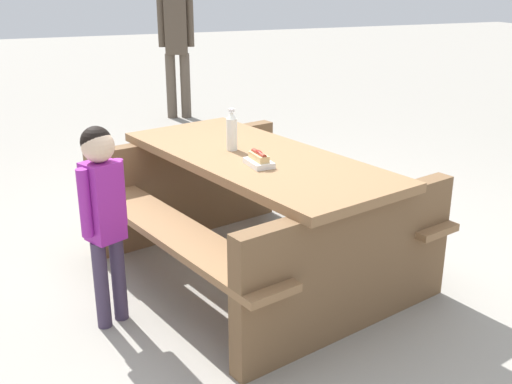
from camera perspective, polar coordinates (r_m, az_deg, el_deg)
name	(u,v)px	position (r m, az deg, el deg)	size (l,w,h in m)	color
ground_plane	(256,273)	(3.79, 0.00, -7.49)	(30.00, 30.00, 0.00)	gray
picnic_table	(256,205)	(3.61, 0.00, -1.20)	(2.11, 1.84, 0.75)	olive
soda_bottle	(232,131)	(3.58, -2.25, 5.64)	(0.06, 0.06, 0.24)	silver
hotdog_tray	(259,160)	(3.30, 0.27, 2.97)	(0.19, 0.12, 0.08)	white
child_in_coat	(103,202)	(3.10, -13.96, -0.91)	(0.20, 0.24, 1.05)	#3F334C
bystander_adult	(176,26)	(7.68, -7.42, 14.96)	(0.31, 0.42, 1.74)	brown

